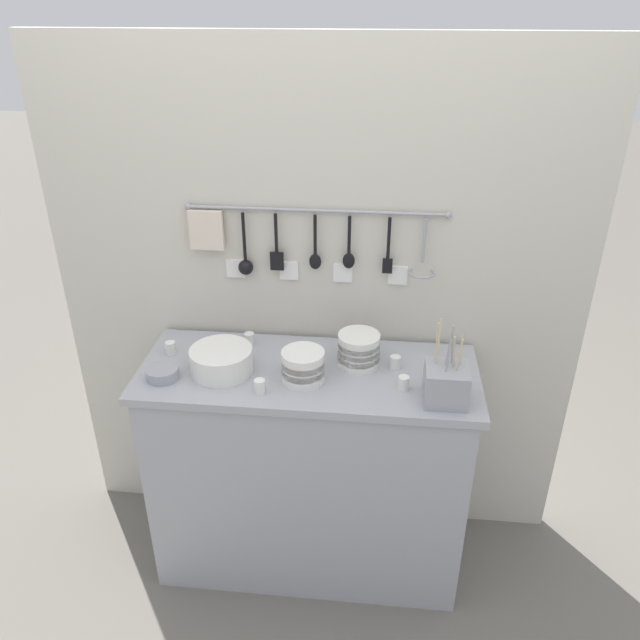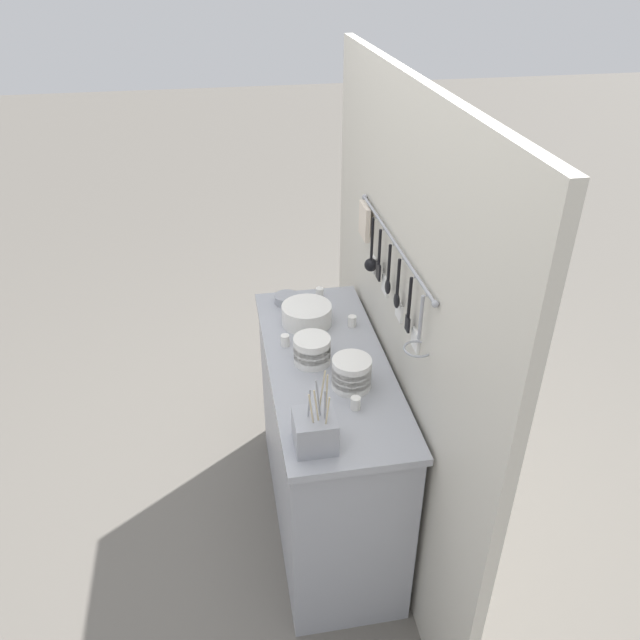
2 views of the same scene
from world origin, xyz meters
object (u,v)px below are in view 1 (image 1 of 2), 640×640
object	(u,v)px
cup_back_right	(404,383)
cup_edge_far	(171,348)
steel_mixing_bowl	(163,373)
bowl_stack_nested_right	(303,366)
plate_stack	(221,360)
cup_by_caddy	(260,386)
cup_front_left	(395,362)
cup_edge_near	(249,339)
bowl_stack_wide_centre	(359,350)
cutlery_caddy	(446,384)

from	to	relation	value
cup_back_right	cup_edge_far	bearing A→B (deg)	170.58
cup_edge_far	steel_mixing_bowl	bearing A→B (deg)	-81.94
bowl_stack_nested_right	plate_stack	xyz separation A→B (m)	(-0.29, 0.02, -0.01)
cup_by_caddy	cup_edge_far	xyz separation A→B (m)	(-0.37, 0.21, 0.00)
bowl_stack_nested_right	cup_front_left	xyz separation A→B (m)	(0.32, 0.11, -0.03)
cup_edge_near	cup_edge_far	distance (m)	0.29
bowl_stack_wide_centre	cup_front_left	distance (m)	0.14
bowl_stack_nested_right	cup_edge_far	world-z (taller)	bowl_stack_nested_right
cutlery_caddy	cup_edge_near	xyz separation A→B (m)	(-0.71, 0.29, -0.04)
plate_stack	cup_by_caddy	size ratio (longest dim) A/B	4.48
cup_front_left	plate_stack	bearing A→B (deg)	-172.26
cup_back_right	cup_edge_near	bearing A→B (deg)	157.63
plate_stack	cup_back_right	distance (m)	0.64
cup_front_left	cup_back_right	distance (m)	0.13
cutlery_caddy	cup_by_caddy	size ratio (longest dim) A/B	5.73
plate_stack	steel_mixing_bowl	xyz separation A→B (m)	(-0.19, -0.06, -0.02)
plate_stack	cup_edge_near	distance (m)	0.20
bowl_stack_wide_centre	cup_edge_near	bearing A→B (deg)	167.06
bowl_stack_nested_right	cutlery_caddy	distance (m)	0.48
bowl_stack_wide_centre	cup_edge_near	size ratio (longest dim) A/B	3.05
plate_stack	bowl_stack_nested_right	bearing A→B (deg)	-4.78
bowl_stack_nested_right	cup_by_caddy	world-z (taller)	bowl_stack_nested_right
steel_mixing_bowl	cup_edge_near	distance (m)	0.36
bowl_stack_nested_right	cup_front_left	size ratio (longest dim) A/B	3.03
cup_front_left	cup_edge_near	world-z (taller)	same
bowl_stack_wide_centre	cup_by_caddy	bearing A→B (deg)	-146.37
cup_edge_far	plate_stack	bearing A→B (deg)	-23.86
cup_front_left	bowl_stack_nested_right	bearing A→B (deg)	-161.26
cutlery_caddy	cup_by_caddy	xyz separation A→B (m)	(-0.61, -0.02, -0.04)
cutlery_caddy	cup_edge_far	distance (m)	1.00
bowl_stack_wide_centre	cup_edge_near	xyz separation A→B (m)	(-0.42, 0.10, -0.04)
bowl_stack_nested_right	cup_back_right	bearing A→B (deg)	-3.51
steel_mixing_bowl	cup_front_left	size ratio (longest dim) A/B	2.30
cup_edge_far	cup_back_right	bearing A→B (deg)	-9.42
bowl_stack_wide_centre	cup_by_caddy	size ratio (longest dim) A/B	3.05
steel_mixing_bowl	cup_front_left	world-z (taller)	cup_front_left
cup_front_left	cup_edge_far	bearing A→B (deg)	179.07
bowl_stack_wide_centre	cup_edge_near	world-z (taller)	bowl_stack_wide_centre
plate_stack	cup_edge_far	bearing A→B (deg)	156.14
bowl_stack_wide_centre	cup_by_caddy	xyz separation A→B (m)	(-0.32, -0.21, -0.04)
plate_stack	cup_front_left	world-z (taller)	plate_stack
cup_back_right	steel_mixing_bowl	bearing A→B (deg)	-178.67
steel_mixing_bowl	cup_edge_near	bearing A→B (deg)	45.50
bowl_stack_nested_right	cup_back_right	world-z (taller)	bowl_stack_nested_right
bowl_stack_wide_centre	plate_stack	bearing A→B (deg)	-168.61
cup_by_caddy	cup_edge_near	bearing A→B (deg)	107.87
cutlery_caddy	cup_edge_near	distance (m)	0.77
plate_stack	cutlery_caddy	bearing A→B (deg)	-6.93
cup_back_right	cup_edge_near	distance (m)	0.62
bowl_stack_nested_right	cup_front_left	bearing A→B (deg)	18.74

